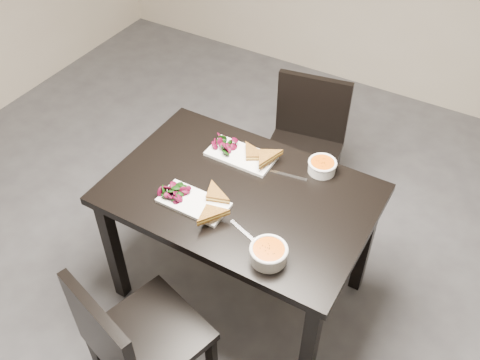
{
  "coord_description": "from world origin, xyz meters",
  "views": [
    {
      "loc": [
        0.82,
        -1.25,
        2.44
      ],
      "look_at": [
        -0.04,
        0.24,
        0.82
      ],
      "focal_mm": 39.7,
      "sensor_mm": 36.0,
      "label": 1
    }
  ],
  "objects": [
    {
      "name": "chair_far",
      "position": [
        -0.06,
        1.02,
        0.48
      ],
      "size": [
        0.49,
        0.49,
        0.85
      ],
      "rotation": [
        0.0,
        0.0,
        0.17
      ],
      "color": "black",
      "rests_on": "ground"
    },
    {
      "name": "ground",
      "position": [
        0.0,
        0.0,
        0.0
      ],
      "size": [
        5.0,
        5.0,
        0.0
      ],
      "primitive_type": "plane",
      "color": "#47474C",
      "rests_on": "ground"
    },
    {
      "name": "chair_near",
      "position": [
        -0.12,
        -0.5,
        0.48
      ],
      "size": [
        0.52,
        0.52,
        0.85
      ],
      "rotation": [
        0.0,
        0.0,
        -0.28
      ],
      "color": "black",
      "rests_on": "ground"
    },
    {
      "name": "soup_bowl_near",
      "position": [
        0.25,
        -0.04,
        0.79
      ],
      "size": [
        0.16,
        0.16,
        0.07
      ],
      "color": "white",
      "rests_on": "table"
    },
    {
      "name": "soup_bowl_far",
      "position": [
        0.22,
        0.55,
        0.78
      ],
      "size": [
        0.14,
        0.14,
        0.06
      ],
      "color": "white",
      "rests_on": "table"
    },
    {
      "name": "salad_far",
      "position": [
        -0.26,
        0.44,
        0.79
      ],
      "size": [
        0.1,
        0.09,
        0.05
      ],
      "primitive_type": null,
      "color": "black",
      "rests_on": "plate_far"
    },
    {
      "name": "plate_far",
      "position": [
        -0.16,
        0.44,
        0.76
      ],
      "size": [
        0.33,
        0.16,
        0.02
      ],
      "primitive_type": "cube",
      "color": "white",
      "rests_on": "table"
    },
    {
      "name": "sandwich_far",
      "position": [
        -0.1,
        0.43,
        0.79
      ],
      "size": [
        0.2,
        0.19,
        0.05
      ],
      "primitive_type": null,
      "rotation": [
        0.0,
        0.0,
        0.54
      ],
      "color": "#9C6620",
      "rests_on": "plate_far"
    },
    {
      "name": "salad_near",
      "position": [
        -0.28,
        0.06,
        0.79
      ],
      "size": [
        0.1,
        0.09,
        0.04
      ],
      "primitive_type": null,
      "color": "black",
      "rests_on": "plate_near"
    },
    {
      "name": "table",
      "position": [
        -0.04,
        0.24,
        0.65
      ],
      "size": [
        1.2,
        0.8,
        0.75
      ],
      "color": "black",
      "rests_on": "ground"
    },
    {
      "name": "plate_near",
      "position": [
        -0.18,
        0.06,
        0.76
      ],
      "size": [
        0.31,
        0.16,
        0.02
      ],
      "primitive_type": "cube",
      "color": "white",
      "rests_on": "table"
    },
    {
      "name": "sandwich_near",
      "position": [
        -0.12,
        0.08,
        0.79
      ],
      "size": [
        0.18,
        0.16,
        0.05
      ],
      "primitive_type": null,
      "rotation": [
        0.0,
        0.0,
        0.32
      ],
      "color": "#9C6620",
      "rests_on": "plate_near"
    },
    {
      "name": "cutlery_far",
      "position": [
        0.1,
        0.44,
        0.75
      ],
      "size": [
        0.18,
        0.04,
        0.0
      ],
      "primitive_type": "cube",
      "rotation": [
        0.0,
        0.0,
        0.16
      ],
      "color": "silver",
      "rests_on": "table"
    },
    {
      "name": "cutlery_near",
      "position": [
        0.1,
        0.03,
        0.75
      ],
      "size": [
        0.17,
        0.08,
        0.0
      ],
      "primitive_type": "cube",
      "rotation": [
        0.0,
        0.0,
        -0.34
      ],
      "color": "silver",
      "rests_on": "table"
    }
  ]
}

